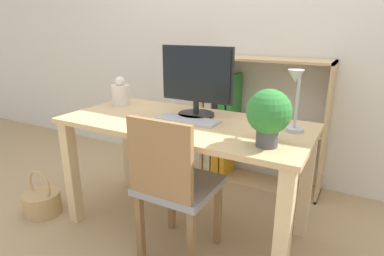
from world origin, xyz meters
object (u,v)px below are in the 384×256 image
vase (121,93)px  chair (174,183)px  potted_plant (269,114)px  desk_lamp (295,95)px  bookshelf (239,123)px  monitor (196,79)px  basket (42,202)px  keyboard (187,120)px

vase → chair: 0.86m
vase → potted_plant: (1.14, -0.30, 0.07)m
desk_lamp → bookshelf: size_ratio=0.33×
monitor → potted_plant: monitor is taller
potted_plant → basket: potted_plant is taller
monitor → vase: (-0.60, -0.01, -0.15)m
bookshelf → basket: bookshelf is taller
vase → bookshelf: 0.99m
chair → potted_plant: bearing=20.6°
chair → monitor: bearing=109.9°
vase → desk_lamp: 1.21m
chair → bookshelf: (-0.06, 1.11, 0.03)m
chair → basket: bearing=-168.0°
desk_lamp → chair: size_ratio=0.40×
potted_plant → basket: bearing=-173.6°
monitor → vase: 0.61m
vase → potted_plant: 1.18m
vase → basket: 0.94m
vase → bookshelf: bearing=48.7°
keyboard → bookshelf: bearing=89.3°
potted_plant → vase: bearing=165.1°
vase → chair: (0.68, -0.40, -0.35)m
basket → desk_lamp: bearing=14.4°
desk_lamp → potted_plant: 0.25m
keyboard → desk_lamp: 0.62m
chair → desk_lamp: bearing=41.0°
bookshelf → keyboard: bearing=-90.7°
monitor → basket: size_ratio=1.46×
basket → monitor: bearing=26.3°
vase → desk_lamp: bearing=-3.2°
desk_lamp → basket: 1.83m
monitor → basket: 1.38m
monitor → desk_lamp: (0.60, -0.07, -0.03)m
vase → desk_lamp: (1.20, -0.07, 0.12)m
potted_plant → bookshelf: bookshelf is taller
keyboard → vase: (-0.61, 0.13, 0.08)m
keyboard → potted_plant: potted_plant is taller
monitor → chair: bearing=-78.3°
keyboard → desk_lamp: size_ratio=1.10×
chair → vase: bearing=157.8°
vase → keyboard: bearing=-11.7°
bookshelf → basket: 1.59m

